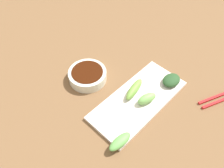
# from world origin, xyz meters

# --- Properties ---
(tabletop) EXTENTS (2.10, 2.10, 0.02)m
(tabletop) POSITION_xyz_m (0.00, 0.00, 0.01)
(tabletop) COLOR brown
(tabletop) RESTS_ON ground
(sauce_bowl) EXTENTS (0.13, 0.13, 0.04)m
(sauce_bowl) POSITION_xyz_m (-0.12, -0.03, 0.04)
(sauce_bowl) COLOR silver
(sauce_bowl) RESTS_ON tabletop
(serving_plate) EXTENTS (0.15, 0.34, 0.01)m
(serving_plate) POSITION_xyz_m (0.07, 0.02, 0.03)
(serving_plate) COLOR silver
(serving_plate) RESTS_ON tabletop
(broccoli_stalk_0) EXTENTS (0.05, 0.07, 0.03)m
(broccoli_stalk_0) POSITION_xyz_m (0.09, 0.03, 0.05)
(broccoli_stalk_0) COLOR #76B559
(broccoli_stalk_0) RESTS_ON serving_plate
(broccoli_stalk_1) EXTENTS (0.05, 0.10, 0.03)m
(broccoli_stalk_1) POSITION_xyz_m (0.04, 0.03, 0.05)
(broccoli_stalk_1) COLOR #70A041
(broccoli_stalk_1) RESTS_ON serving_plate
(broccoli_stalk_2) EXTENTS (0.03, 0.08, 0.02)m
(broccoli_stalk_2) POSITION_xyz_m (0.13, -0.13, 0.04)
(broccoli_stalk_2) COLOR #63A64F
(broccoli_stalk_2) RESTS_ON serving_plate
(broccoli_leafy_3) EXTENTS (0.06, 0.07, 0.03)m
(broccoli_leafy_3) POSITION_xyz_m (0.10, 0.15, 0.05)
(broccoli_leafy_3) COLOR #274A25
(broccoli_leafy_3) RESTS_ON serving_plate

